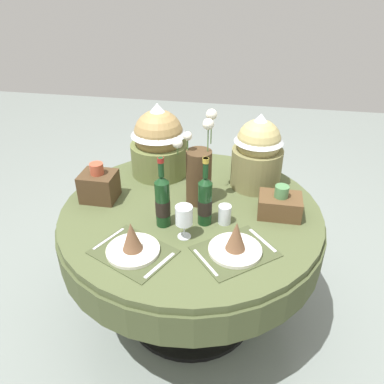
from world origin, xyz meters
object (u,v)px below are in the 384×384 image
(flower_vase, at_px, (199,172))
(tumbler_near_right, at_px, (225,214))
(place_setting_right, at_px, (236,244))
(wine_bottle_left, at_px, (205,200))
(wine_bottle_rear, at_px, (163,201))
(dining_table, at_px, (191,229))
(wine_glass_right, at_px, (184,216))
(woven_basket_side_right, at_px, (280,205))
(woven_basket_side_left, at_px, (99,185))
(place_setting_left, at_px, (132,244))
(gift_tub_back_right, at_px, (258,149))
(gift_tub_back_left, at_px, (159,138))

(flower_vase, bearing_deg, tumbler_near_right, -47.94)
(place_setting_right, xyz_separation_m, wine_bottle_left, (-0.17, 0.20, 0.08))
(wine_bottle_rear, relative_size, tumbler_near_right, 3.73)
(dining_table, xyz_separation_m, flower_vase, (0.03, 0.08, 0.31))
(wine_glass_right, height_order, woven_basket_side_right, same)
(place_setting_right, xyz_separation_m, woven_basket_side_right, (0.20, 0.33, 0.01))
(wine_bottle_left, bearing_deg, woven_basket_side_left, 168.35)
(place_setting_left, bearing_deg, woven_basket_side_left, 127.87)
(tumbler_near_right, xyz_separation_m, gift_tub_back_right, (0.13, 0.41, 0.18))
(place_setting_left, distance_m, wine_bottle_left, 0.41)
(place_setting_right, relative_size, tumbler_near_right, 4.36)
(dining_table, bearing_deg, tumbler_near_right, -27.29)
(gift_tub_back_left, relative_size, gift_tub_back_right, 1.01)
(wine_bottle_left, height_order, gift_tub_back_left, gift_tub_back_left)
(dining_table, height_order, wine_bottle_left, wine_bottle_left)
(wine_bottle_left, bearing_deg, gift_tub_back_left, 126.19)
(flower_vase, relative_size, wine_bottle_left, 1.36)
(wine_bottle_rear, relative_size, wine_glass_right, 2.17)
(dining_table, xyz_separation_m, place_setting_left, (-0.19, -0.40, 0.19))
(tumbler_near_right, bearing_deg, dining_table, 152.71)
(wine_glass_right, height_order, gift_tub_back_right, gift_tub_back_right)
(flower_vase, relative_size, wine_glass_right, 2.87)
(gift_tub_back_left, bearing_deg, gift_tub_back_right, -4.99)
(flower_vase, bearing_deg, wine_glass_right, -92.57)
(place_setting_right, distance_m, wine_bottle_rear, 0.40)
(place_setting_left, distance_m, wine_bottle_rear, 0.26)
(tumbler_near_right, xyz_separation_m, woven_basket_side_right, (0.27, 0.12, 0.01))
(gift_tub_back_left, bearing_deg, dining_table, -54.52)
(flower_vase, height_order, gift_tub_back_right, flower_vase)
(flower_vase, distance_m, gift_tub_back_left, 0.40)
(wine_bottle_left, relative_size, wine_glass_right, 2.12)
(woven_basket_side_left, bearing_deg, place_setting_left, -52.13)
(wine_bottle_left, height_order, woven_basket_side_right, wine_bottle_left)
(wine_bottle_rear, xyz_separation_m, woven_basket_side_right, (0.56, 0.19, -0.08))
(place_setting_left, relative_size, flower_vase, 0.87)
(wine_glass_right, xyz_separation_m, gift_tub_back_right, (0.31, 0.55, 0.11))
(gift_tub_back_left, bearing_deg, place_setting_left, -84.89)
(wine_bottle_rear, xyz_separation_m, gift_tub_back_right, (0.43, 0.47, 0.09))
(dining_table, bearing_deg, gift_tub_back_left, 125.48)
(flower_vase, distance_m, gift_tub_back_right, 0.38)
(gift_tub_back_right, height_order, woven_basket_side_left, gift_tub_back_right)
(wine_glass_right, relative_size, woven_basket_side_left, 0.79)
(wine_bottle_rear, xyz_separation_m, gift_tub_back_left, (-0.15, 0.52, 0.09))
(wine_bottle_left, bearing_deg, place_setting_right, -49.57)
(gift_tub_back_right, xyz_separation_m, woven_basket_side_right, (0.13, -0.29, -0.17))
(flower_vase, height_order, wine_glass_right, flower_vase)
(woven_basket_side_right, bearing_deg, woven_basket_side_left, -179.11)
(tumbler_near_right, height_order, gift_tub_back_right, gift_tub_back_right)
(place_setting_left, relative_size, gift_tub_back_left, 0.96)
(place_setting_left, relative_size, tumbler_near_right, 4.27)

